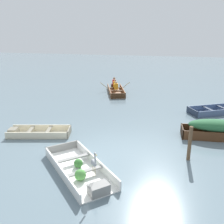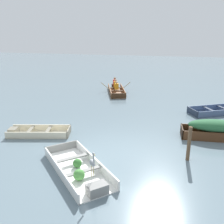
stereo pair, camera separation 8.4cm
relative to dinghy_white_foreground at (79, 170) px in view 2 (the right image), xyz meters
name	(u,v)px [view 2 (the right image)]	position (x,y,z in m)	size (l,w,h in m)	color
ground_plane	(115,152)	(0.75, 1.76, -0.12)	(80.00, 80.00, 0.00)	slate
dinghy_white_foreground	(79,170)	(0.00, 0.00, 0.00)	(3.16, 3.21, 0.39)	white
skiff_cream_near_moored	(37,133)	(-2.98, 2.51, -0.02)	(2.81, 1.56, 0.31)	beige
skiff_dark_varnish_mid_moored	(217,128)	(4.64, 4.08, 0.34)	(2.90, 1.12, 0.81)	#4C2D19
skiff_slate_blue_far_moored	(218,111)	(5.24, 7.82, -0.01)	(3.16, 2.42, 0.35)	#475B7F
rowboat_wooden_brown_with_crew	(116,89)	(-1.48, 11.32, 0.09)	(2.31, 3.58, 0.93)	brown
heron_on_dinghy	(92,162)	(0.68, -0.66, 0.74)	(0.32, 0.42, 0.84)	olive
mooring_post	(189,144)	(3.40, 1.79, 0.51)	(0.13, 0.13, 1.26)	brown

